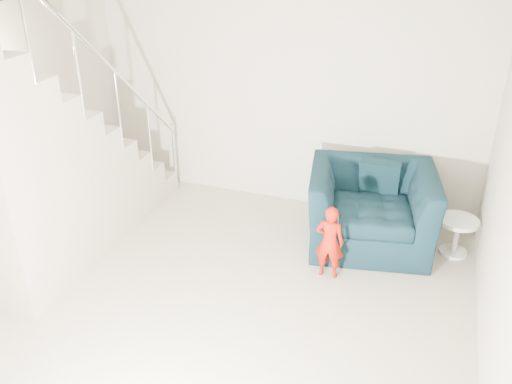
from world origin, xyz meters
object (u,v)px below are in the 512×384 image
toddler (329,242)px  side_table (457,231)px  armchair (371,208)px  staircase (47,180)px

toddler → side_table: bearing=-146.1°
armchair → staircase: staircase is taller
side_table → staircase: 4.56m
side_table → armchair: bearing=-175.4°
toddler → side_table: size_ratio=1.87×
armchair → staircase: (-3.28, -1.44, 0.49)m
side_table → staircase: (-4.25, -1.52, 0.65)m
toddler → staircase: (-2.98, -0.61, 0.53)m
toddler → side_table: (1.27, 0.90, -0.12)m
armchair → side_table: (0.97, 0.08, -0.16)m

